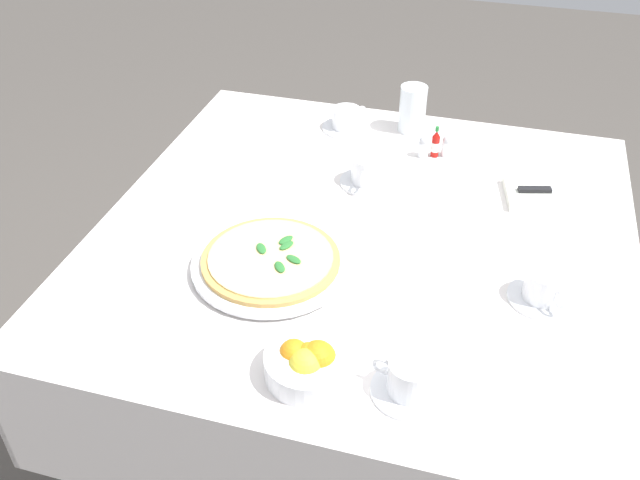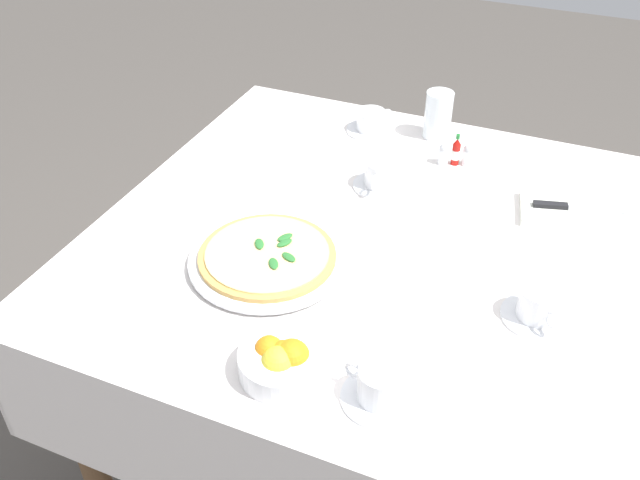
# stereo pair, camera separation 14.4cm
# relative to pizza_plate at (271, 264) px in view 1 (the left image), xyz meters

# --- Properties ---
(ground_plane) EXTENTS (8.00, 8.00, 0.00)m
(ground_plane) POSITION_rel_pizza_plate_xyz_m (0.15, 0.19, -0.76)
(ground_plane) COLOR #4C4742
(dining_table) EXTENTS (1.15, 1.15, 0.75)m
(dining_table) POSITION_rel_pizza_plate_xyz_m (0.15, 0.19, -0.14)
(dining_table) COLOR white
(dining_table) RESTS_ON ground_plane
(pizza_plate) EXTENTS (0.32, 0.32, 0.02)m
(pizza_plate) POSITION_rel_pizza_plate_xyz_m (0.00, 0.00, 0.00)
(pizza_plate) COLOR white
(pizza_plate) RESTS_ON dining_table
(pizza) EXTENTS (0.28, 0.28, 0.02)m
(pizza) POSITION_rel_pizza_plate_xyz_m (0.00, 0.00, 0.01)
(pizza) COLOR tan
(pizza) RESTS_ON pizza_plate
(coffee_cup_left_edge) EXTENTS (0.13, 0.13, 0.07)m
(coffee_cup_left_edge) POSITION_rel_pizza_plate_xyz_m (0.53, 0.05, 0.02)
(coffee_cup_left_edge) COLOR white
(coffee_cup_left_edge) RESTS_ON dining_table
(coffee_cup_near_left) EXTENTS (0.13, 0.13, 0.07)m
(coffee_cup_near_left) POSITION_rel_pizza_plate_xyz_m (0.12, 0.37, 0.02)
(coffee_cup_near_left) COLOR white
(coffee_cup_near_left) RESTS_ON dining_table
(coffee_cup_back_corner) EXTENTS (0.13, 0.13, 0.06)m
(coffee_cup_back_corner) POSITION_rel_pizza_plate_xyz_m (0.00, 0.62, 0.02)
(coffee_cup_back_corner) COLOR white
(coffee_cup_back_corner) RESTS_ON dining_table
(coffee_cup_far_left) EXTENTS (0.13, 0.13, 0.07)m
(coffee_cup_far_left) POSITION_rel_pizza_plate_xyz_m (0.32, -0.24, 0.02)
(coffee_cup_far_left) COLOR white
(coffee_cup_far_left) RESTS_ON dining_table
(water_glass_far_right) EXTENTS (0.07, 0.07, 0.13)m
(water_glass_far_right) POSITION_rel_pizza_plate_xyz_m (0.17, 0.66, 0.04)
(water_glass_far_right) COLOR white
(water_glass_far_right) RESTS_ON dining_table
(napkin_folded) EXTENTS (0.24, 0.17, 0.02)m
(napkin_folded) POSITION_rel_pizza_plate_xyz_m (0.55, 0.42, -0.00)
(napkin_folded) COLOR white
(napkin_folded) RESTS_ON dining_table
(dinner_knife) EXTENTS (0.19, 0.07, 0.01)m
(dinner_knife) POSITION_rel_pizza_plate_xyz_m (0.55, 0.42, 0.01)
(dinner_knife) COLOR silver
(dinner_knife) RESTS_ON napkin_folded
(citrus_bowl) EXTENTS (0.15, 0.15, 0.07)m
(citrus_bowl) POSITION_rel_pizza_plate_xyz_m (0.15, -0.25, 0.02)
(citrus_bowl) COLOR white
(citrus_bowl) RESTS_ON dining_table
(hot_sauce_bottle) EXTENTS (0.02, 0.02, 0.08)m
(hot_sauce_bottle) POSITION_rel_pizza_plate_xyz_m (0.25, 0.54, 0.02)
(hot_sauce_bottle) COLOR #B7140F
(hot_sauce_bottle) RESTS_ON dining_table
(salt_shaker) EXTENTS (0.03, 0.03, 0.06)m
(salt_shaker) POSITION_rel_pizza_plate_xyz_m (0.28, 0.55, 0.01)
(salt_shaker) COLOR white
(salt_shaker) RESTS_ON dining_table
(pepper_shaker) EXTENTS (0.03, 0.03, 0.06)m
(pepper_shaker) POSITION_rel_pizza_plate_xyz_m (0.23, 0.53, 0.01)
(pepper_shaker) COLOR white
(pepper_shaker) RESTS_ON dining_table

